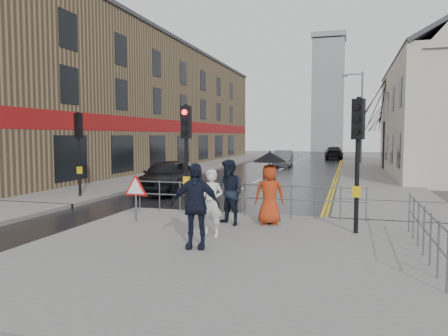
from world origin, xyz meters
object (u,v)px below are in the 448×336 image
Objects in this scene: pedestrian_with_umbrella at (270,184)px; pedestrian_d at (195,206)px; car_parked at (167,176)px; pedestrian_b at (229,192)px; car_mid at (283,158)px; pedestrian_a at (211,203)px.

pedestrian_d is at bearing -110.32° from pedestrian_with_umbrella.
pedestrian_with_umbrella is 8.50m from car_parked.
pedestrian_b is at bearing 80.22° from pedestrian_d.
car_parked reaches higher than car_mid.
pedestrian_with_umbrella reaches higher than pedestrian_d.
pedestrian_d reaches higher than car_mid.
pedestrian_with_umbrella is (1.04, 0.40, 0.21)m from pedestrian_b.
pedestrian_with_umbrella is 24.79m from car_mid.
pedestrian_d is at bearing -61.50° from pedestrian_b.
pedestrian_b is 0.40× the size of car_parked.
pedestrian_a is 0.36× the size of car_parked.
car_parked is (-4.72, 6.63, -0.27)m from pedestrian_b.
pedestrian_with_umbrella reaches higher than pedestrian_a.
car_mid is at bearing 124.93° from pedestrian_b.
pedestrian_a is 26.47m from car_mid.
pedestrian_b is at bearing -159.05° from pedestrian_with_umbrella.
pedestrian_b reaches higher than pedestrian_a.
pedestrian_with_umbrella is at bearing 61.37° from pedestrian_d.
pedestrian_b is 0.96× the size of pedestrian_d.
pedestrian_a is at bearing -61.59° from car_parked.
pedestrian_a is 2.14m from pedestrian_with_umbrella.
pedestrian_d is (0.00, -1.17, 0.11)m from pedestrian_a.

